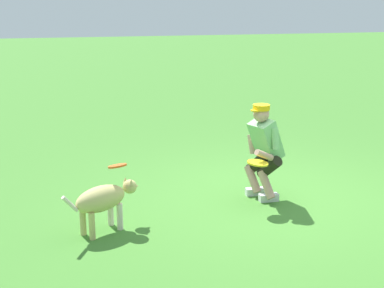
{
  "coord_description": "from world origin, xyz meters",
  "views": [
    {
      "loc": [
        2.63,
        6.56,
        2.67
      ],
      "look_at": [
        1.14,
        0.23,
        0.9
      ],
      "focal_mm": 51.64,
      "sensor_mm": 36.0,
      "label": 1
    }
  ],
  "objects_px": {
    "dog": "(104,199)",
    "frisbee_held": "(258,163)",
    "frisbee_flying": "(117,166)",
    "person": "(264,148)"
  },
  "relations": [
    {
      "from": "frisbee_flying",
      "to": "frisbee_held",
      "type": "distance_m",
      "value": 1.78
    },
    {
      "from": "frisbee_flying",
      "to": "frisbee_held",
      "type": "bearing_deg",
      "value": -176.83
    },
    {
      "from": "person",
      "to": "frisbee_held",
      "type": "height_order",
      "value": "person"
    },
    {
      "from": "dog",
      "to": "frisbee_flying",
      "type": "bearing_deg",
      "value": 10.79
    },
    {
      "from": "person",
      "to": "frisbee_flying",
      "type": "bearing_deg",
      "value": -8.48
    },
    {
      "from": "dog",
      "to": "frisbee_held",
      "type": "xyz_separation_m",
      "value": [
        -1.96,
        -0.27,
        0.22
      ]
    },
    {
      "from": "person",
      "to": "frisbee_held",
      "type": "distance_m",
      "value": 0.4
    },
    {
      "from": "person",
      "to": "dog",
      "type": "distance_m",
      "value": 2.26
    },
    {
      "from": "frisbee_flying",
      "to": "dog",
      "type": "bearing_deg",
      "value": 42.71
    },
    {
      "from": "dog",
      "to": "frisbee_flying",
      "type": "xyz_separation_m",
      "value": [
        -0.18,
        -0.17,
        0.34
      ]
    }
  ]
}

